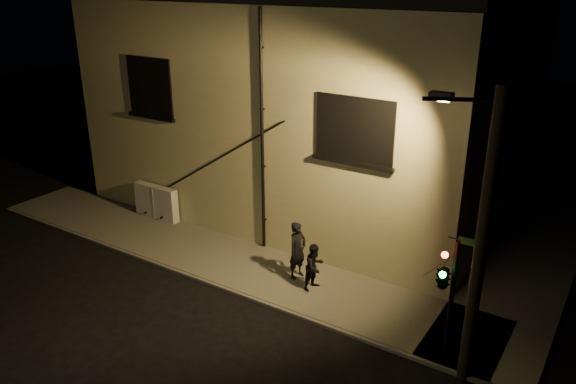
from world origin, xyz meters
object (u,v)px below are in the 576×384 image
Objects in this scene: traffic_signal at (444,276)px; utility_cabinet at (156,202)px; pedestrian_a at (298,250)px; streetlamp_pole at (479,235)px; pedestrian_b at (315,267)px.

utility_cabinet is at bearing 169.48° from traffic_signal.
traffic_signal is (12.43, -2.31, 1.60)m from utility_cabinet.
streetlamp_pole reaches higher than pedestrian_a.
utility_cabinet is 7.35m from pedestrian_a.
pedestrian_b reaches higher than utility_cabinet.
traffic_signal is at bearing 154.86° from streetlamp_pole.
utility_cabinet is 8.22m from pedestrian_b.
streetlamp_pole is (5.91, -1.73, 2.80)m from pedestrian_a.
pedestrian_b is 0.45× the size of traffic_signal.
utility_cabinet is at bearing 168.57° from streetlamp_pole.
pedestrian_b is (8.12, -1.25, 0.08)m from utility_cabinet.
pedestrian_a is 6.76m from streetlamp_pole.
streetlamp_pole is (5.08, -1.41, 3.00)m from pedestrian_b.
streetlamp_pole is at bearing -92.08° from pedestrian_b.
pedestrian_b is (0.83, -0.32, -0.20)m from pedestrian_a.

